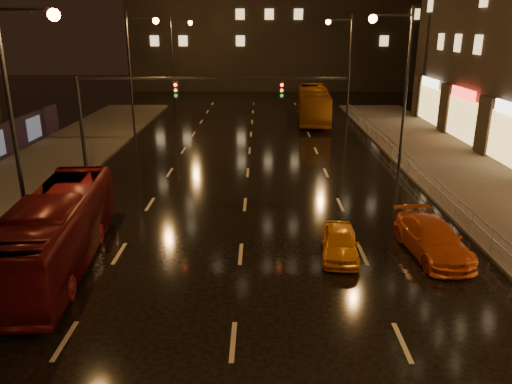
% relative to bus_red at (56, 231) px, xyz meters
% --- Properties ---
extents(ground, '(140.00, 140.00, 0.00)m').
position_rel_bus_red_xyz_m(ground, '(7.00, 11.07, -1.44)').
color(ground, black).
rests_on(ground, ground).
extents(sidewalk_right, '(7.00, 70.00, 0.15)m').
position_rel_bus_red_xyz_m(sidewalk_right, '(20.50, 6.07, -1.36)').
color(sidewalk_right, '#38332D').
rests_on(sidewalk_right, ground).
extents(traffic_signal, '(15.31, 0.32, 6.20)m').
position_rel_bus_red_xyz_m(traffic_signal, '(1.94, 11.07, 3.30)').
color(traffic_signal, black).
rests_on(traffic_signal, ground).
extents(railing_right, '(0.05, 56.00, 1.00)m').
position_rel_bus_red_xyz_m(railing_right, '(17.20, 9.07, -0.54)').
color(railing_right, '#99999E').
rests_on(railing_right, sidewalk_right).
extents(bus_red, '(3.40, 10.52, 2.88)m').
position_rel_bus_red_xyz_m(bus_red, '(0.00, 0.00, 0.00)').
color(bus_red, '#510B0E').
rests_on(bus_red, ground).
extents(bus_curb, '(3.46, 11.98, 3.30)m').
position_rel_bus_red_xyz_m(bus_curb, '(13.00, 31.60, 0.21)').
color(bus_curb, '#82430D').
rests_on(bus_curb, ground).
extents(taxi_near, '(1.79, 3.69, 1.22)m').
position_rel_bus_red_xyz_m(taxi_near, '(11.00, 0.92, -0.83)').
color(taxi_near, orange).
rests_on(taxi_near, ground).
extents(taxi_far, '(2.43, 4.94, 1.38)m').
position_rel_bus_red_xyz_m(taxi_far, '(14.79, 1.07, -0.75)').
color(taxi_far, '#CC4E13').
rests_on(taxi_far, ground).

